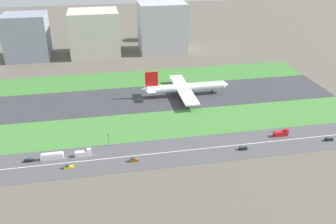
% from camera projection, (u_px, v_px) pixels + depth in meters
% --- Properties ---
extents(ground_plane, '(800.00, 800.00, 0.00)m').
position_uv_depth(ground_plane, '(140.00, 99.00, 258.64)').
color(ground_plane, '#5B564C').
extents(runway, '(280.00, 46.00, 0.10)m').
position_uv_depth(runway, '(140.00, 99.00, 258.62)').
color(runway, '#38383D').
rests_on(runway, ground_plane).
extents(grass_median_north, '(280.00, 36.00, 0.10)m').
position_uv_depth(grass_median_north, '(134.00, 79.00, 294.78)').
color(grass_median_north, '#3D7A33').
rests_on(grass_median_north, ground_plane).
extents(grass_median_south, '(280.00, 36.00, 0.10)m').
position_uv_depth(grass_median_south, '(148.00, 126.00, 222.47)').
color(grass_median_south, '#427F38').
rests_on(grass_median_south, ground_plane).
extents(highway, '(280.00, 28.00, 0.10)m').
position_uv_depth(highway, '(156.00, 154.00, 194.25)').
color(highway, '#4C4C4F').
rests_on(highway, ground_plane).
extents(highway_centerline, '(266.00, 0.50, 0.01)m').
position_uv_depth(highway_centerline, '(156.00, 153.00, 194.23)').
color(highway_centerline, silver).
rests_on(highway_centerline, highway).
extents(airliner, '(65.00, 56.00, 19.70)m').
position_uv_depth(airliner, '(184.00, 88.00, 261.37)').
color(airliner, white).
rests_on(airliner, runway).
extents(bus_0, '(11.60, 2.50, 3.50)m').
position_uv_depth(bus_0, '(52.00, 156.00, 188.71)').
color(bus_0, silver).
rests_on(bus_0, highway).
extents(car_3, '(4.40, 1.80, 2.00)m').
position_uv_depth(car_3, '(329.00, 139.00, 206.21)').
color(car_3, black).
rests_on(car_3, highway).
extents(car_4, '(4.40, 1.80, 2.00)m').
position_uv_depth(car_4, '(243.00, 148.00, 197.44)').
color(car_4, black).
rests_on(car_4, highway).
extents(car_2, '(4.40, 1.80, 2.00)m').
position_uv_depth(car_2, '(29.00, 160.00, 187.13)').
color(car_2, black).
rests_on(car_2, highway).
extents(car_0, '(4.40, 1.80, 2.00)m').
position_uv_depth(car_0, '(134.00, 160.00, 187.34)').
color(car_0, brown).
rests_on(car_0, highway).
extents(truck_1, '(8.40, 2.50, 4.00)m').
position_uv_depth(truck_1, '(281.00, 133.00, 210.59)').
color(truck_1, '#B2191E').
rests_on(truck_1, highway).
extents(truck_2, '(8.40, 2.50, 4.00)m').
position_uv_depth(truck_2, '(84.00, 153.00, 191.51)').
color(truck_2, silver).
rests_on(truck_2, highway).
extents(car_5, '(4.40, 1.80, 2.00)m').
position_uv_depth(car_5, '(68.00, 167.00, 181.76)').
color(car_5, yellow).
rests_on(car_5, highway).
extents(traffic_light, '(0.36, 0.50, 7.20)m').
position_uv_depth(traffic_light, '(109.00, 139.00, 199.71)').
color(traffic_light, '#4C4C51').
rests_on(traffic_light, highway).
extents(terminal_building, '(38.32, 33.84, 41.16)m').
position_uv_depth(terminal_building, '(27.00, 37.00, 334.81)').
color(terminal_building, gray).
rests_on(terminal_building, ground_plane).
extents(hangar_building, '(45.72, 38.49, 42.01)m').
position_uv_depth(hangar_building, '(94.00, 33.00, 345.06)').
color(hangar_building, beige).
rests_on(hangar_building, ground_plane).
extents(office_tower, '(44.88, 33.95, 47.37)m').
position_uv_depth(office_tower, '(162.00, 27.00, 355.01)').
color(office_tower, '#B2B2B7').
rests_on(office_tower, ground_plane).
extents(fuel_tank_west, '(17.60, 17.60, 13.86)m').
position_uv_depth(fuel_tank_west, '(146.00, 34.00, 400.22)').
color(fuel_tank_west, silver).
rests_on(fuel_tank_west, ground_plane).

